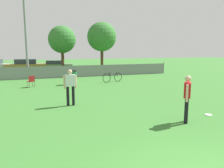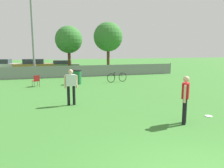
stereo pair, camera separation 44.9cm
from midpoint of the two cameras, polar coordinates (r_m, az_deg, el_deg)
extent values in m
cube|color=gray|center=(20.94, -12.64, 3.16)|extent=(21.58, 0.03, 1.10)
cylinder|color=slate|center=(24.87, 12.83, 4.14)|extent=(0.07, 0.07, 1.21)
cylinder|color=gray|center=(21.38, -22.26, 13.25)|extent=(0.20, 0.20, 8.86)
cylinder|color=#4C331E|center=(24.36, -13.25, 5.65)|extent=(0.32, 0.32, 2.58)
sphere|color=#33702D|center=(24.35, -13.45, 11.26)|extent=(2.92, 2.92, 2.92)
cylinder|color=#4C331E|center=(24.34, -3.17, 6.13)|extent=(0.32, 0.32, 2.80)
sphere|color=#33702D|center=(24.36, -3.22, 12.23)|extent=(3.18, 3.18, 3.18)
cylinder|color=black|center=(7.98, 17.30, -6.72)|extent=(0.13, 0.13, 0.91)
cylinder|color=black|center=(8.22, 17.39, -6.27)|extent=(0.13, 0.13, 0.91)
cube|color=#B21419|center=(7.95, 17.58, -1.50)|extent=(0.46, 0.49, 0.52)
sphere|color=#D8AD8C|center=(7.89, 17.72, 1.34)|extent=(0.21, 0.21, 0.21)
cylinder|color=#D8AD8C|center=(7.70, 17.46, -2.33)|extent=(0.08, 0.08, 0.60)
cylinder|color=#D8AD8C|center=(8.22, 17.66, -1.65)|extent=(0.08, 0.08, 0.60)
cylinder|color=black|center=(10.28, -12.69, -3.09)|extent=(0.13, 0.13, 0.91)
cylinder|color=black|center=(10.30, -11.31, -3.02)|extent=(0.13, 0.13, 0.91)
cube|color=silver|center=(10.17, -12.13, 0.90)|extent=(0.46, 0.24, 0.52)
sphere|color=#D8AD8C|center=(10.12, -12.20, 3.13)|extent=(0.21, 0.21, 0.21)
cylinder|color=#D8AD8C|center=(10.15, -13.61, 0.45)|extent=(0.08, 0.08, 0.60)
cylinder|color=#D8AD8C|center=(10.21, -10.63, 0.59)|extent=(0.08, 0.08, 0.60)
cylinder|color=white|center=(9.41, 22.61, -7.45)|extent=(0.27, 0.27, 0.03)
torus|color=white|center=(9.41, 22.61, -7.43)|extent=(0.27, 0.27, 0.03)
cylinder|color=#333338|center=(16.45, -20.83, 0.05)|extent=(0.02, 0.02, 0.39)
cylinder|color=#333338|center=(16.31, -22.03, -0.09)|extent=(0.02, 0.02, 0.39)
cylinder|color=#333338|center=(16.11, -20.31, -0.10)|extent=(0.02, 0.02, 0.39)
cylinder|color=#333338|center=(15.97, -21.54, -0.24)|extent=(0.02, 0.02, 0.39)
cube|color=maroon|center=(16.18, -21.22, 0.64)|extent=(0.55, 0.55, 0.03)
cube|color=maroon|center=(15.97, -20.99, 1.31)|extent=(0.40, 0.18, 0.39)
torus|color=black|center=(17.27, -2.15, 1.58)|extent=(0.72, 0.19, 0.73)
torus|color=black|center=(17.83, 0.86, 1.82)|extent=(0.72, 0.19, 0.73)
cylinder|color=black|center=(17.52, -0.62, 2.31)|extent=(0.98, 0.23, 0.04)
cylinder|color=black|center=(17.40, -1.29, 2.26)|extent=(0.03, 0.03, 0.38)
cylinder|color=black|center=(17.76, 0.62, 2.40)|extent=(0.03, 0.03, 0.34)
cube|color=black|center=(17.37, -1.29, 2.95)|extent=(0.17, 0.09, 0.04)
cylinder|color=black|center=(17.74, 0.62, 2.95)|extent=(0.11, 0.44, 0.03)
cylinder|color=#1E6638|center=(16.57, -10.92, 1.59)|extent=(0.58, 0.58, 0.99)
cylinder|color=black|center=(16.52, -10.97, 3.44)|extent=(0.61, 0.61, 0.08)
cylinder|color=black|center=(30.35, -26.48, 3.72)|extent=(0.67, 0.30, 0.65)
cylinder|color=black|center=(28.92, -27.33, 3.45)|extent=(0.67, 0.30, 0.65)
cylinder|color=black|center=(28.54, -18.93, 3.90)|extent=(0.67, 0.24, 0.65)
cylinder|color=black|center=(26.95, -19.11, 3.63)|extent=(0.67, 0.24, 0.65)
cylinder|color=black|center=(28.84, -24.52, 3.63)|extent=(0.67, 0.24, 0.65)
cylinder|color=black|center=(27.27, -25.02, 3.34)|extent=(0.67, 0.24, 0.65)
cube|color=olive|center=(27.85, -21.93, 4.13)|extent=(4.68, 2.22, 0.75)
cube|color=#2D333D|center=(27.81, -22.01, 5.49)|extent=(2.49, 1.80, 0.57)
cylinder|color=black|center=(29.29, -12.34, 4.26)|extent=(0.64, 0.28, 0.62)
cylinder|color=black|center=(27.69, -12.37, 4.00)|extent=(0.64, 0.28, 0.62)
cylinder|color=black|center=(29.44, -17.40, 4.08)|extent=(0.64, 0.28, 0.62)
cylinder|color=black|center=(27.84, -17.72, 3.81)|extent=(0.64, 0.28, 0.62)
cube|color=#59724C|center=(28.52, -14.98, 4.45)|extent=(4.42, 2.48, 0.62)
cube|color=#2D333D|center=(28.49, -15.02, 5.54)|extent=(2.40, 1.94, 0.47)
camera|label=1|loc=(0.22, -91.33, -0.21)|focal=35.00mm
camera|label=2|loc=(0.22, 88.67, 0.21)|focal=35.00mm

